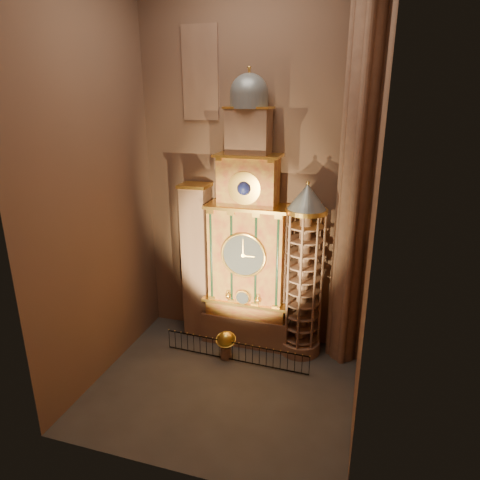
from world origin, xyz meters
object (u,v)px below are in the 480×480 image
(celestial_globe, at_px, (226,343))
(iron_railing, at_px, (236,352))
(astronomical_clock, at_px, (248,244))
(portrait_tower, at_px, (197,261))
(stair_turret, at_px, (303,274))

(celestial_globe, height_order, iron_railing, celestial_globe)
(astronomical_clock, xyz_separation_m, portrait_tower, (-3.40, 0.02, -1.53))
(celestial_globe, bearing_deg, portrait_tower, 138.59)
(stair_turret, bearing_deg, celestial_globe, -153.18)
(portrait_tower, distance_m, celestial_globe, 5.45)
(portrait_tower, distance_m, iron_railing, 6.19)
(astronomical_clock, height_order, iron_railing, astronomical_clock)
(portrait_tower, bearing_deg, stair_turret, -2.33)
(stair_turret, distance_m, celestial_globe, 6.29)
(portrait_tower, distance_m, stair_turret, 6.91)
(portrait_tower, xyz_separation_m, iron_railing, (3.40, -2.60, -4.47))
(astronomical_clock, height_order, stair_turret, astronomical_clock)
(portrait_tower, xyz_separation_m, stair_turret, (6.90, -0.28, 0.12))
(astronomical_clock, distance_m, stair_turret, 3.78)
(iron_railing, bearing_deg, portrait_tower, 142.57)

